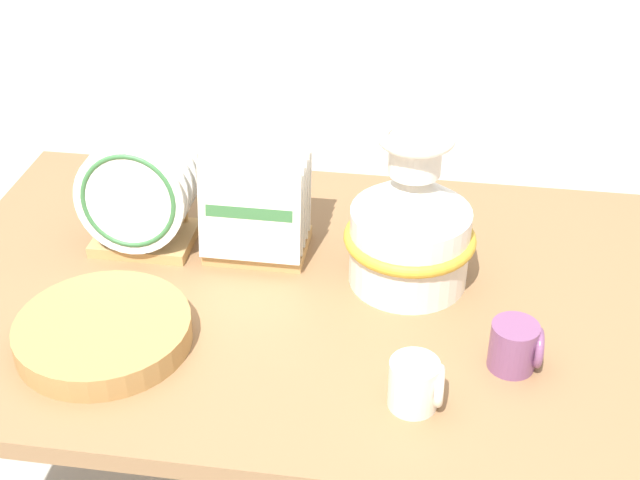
# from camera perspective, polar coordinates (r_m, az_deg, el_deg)

# --- Properties ---
(display_table) EXTENTS (1.45, 0.89, 0.61)m
(display_table) POSITION_cam_1_polar(r_m,az_deg,el_deg) (1.67, 0.00, -4.85)
(display_table) COLOR olive
(display_table) RESTS_ON ground_plane
(ceramic_vase) EXTENTS (0.24, 0.24, 0.31)m
(ceramic_vase) POSITION_cam_1_polar(r_m,az_deg,el_deg) (1.60, 5.82, 1.05)
(ceramic_vase) COLOR white
(ceramic_vase) RESTS_ON display_table
(dish_rack_round_plates) EXTENTS (0.21, 0.17, 0.24)m
(dish_rack_round_plates) POSITION_cam_1_polar(r_m,az_deg,el_deg) (1.74, -11.50, 2.52)
(dish_rack_round_plates) COLOR tan
(dish_rack_round_plates) RESTS_ON display_table
(dish_rack_square_plates) EXTENTS (0.19, 0.16, 0.22)m
(dish_rack_square_plates) POSITION_cam_1_polar(r_m,az_deg,el_deg) (1.71, -4.07, 1.80)
(dish_rack_square_plates) COLOR tan
(dish_rack_square_plates) RESTS_ON display_table
(wicker_charger_stack) EXTENTS (0.30, 0.30, 0.04)m
(wicker_charger_stack) POSITION_cam_1_polar(r_m,az_deg,el_deg) (1.55, -13.69, -5.75)
(wicker_charger_stack) COLOR #AD7F47
(wicker_charger_stack) RESTS_ON display_table
(mug_plum_glaze) EXTENTS (0.08, 0.08, 0.08)m
(mug_plum_glaze) POSITION_cam_1_polar(r_m,az_deg,el_deg) (1.48, 12.43, -6.65)
(mug_plum_glaze) COLOR #7A4770
(mug_plum_glaze) RESTS_ON display_table
(mug_cream_glaze) EXTENTS (0.08, 0.08, 0.08)m
(mug_cream_glaze) POSITION_cam_1_polar(r_m,az_deg,el_deg) (1.39, 6.19, -9.15)
(mug_cream_glaze) COLOR silver
(mug_cream_glaze) RESTS_ON display_table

